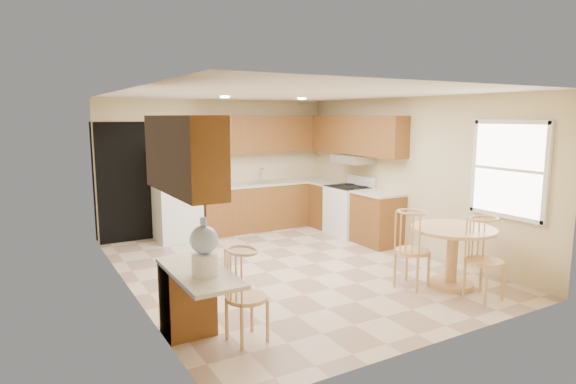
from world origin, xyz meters
TOP-DOWN VIEW (x-y plane):
  - floor at (0.00, 0.00)m, footprint 5.50×5.50m
  - ceiling at (0.00, 0.00)m, footprint 4.50×5.50m
  - wall_back at (0.00, 2.75)m, footprint 4.50×0.02m
  - wall_front at (0.00, -2.75)m, footprint 4.50×0.02m
  - wall_left at (-2.25, 0.00)m, footprint 0.02×5.50m
  - wall_right at (2.25, 0.00)m, footprint 0.02×5.50m
  - doorway at (-1.75, 2.73)m, footprint 0.90×0.02m
  - base_cab_back at (0.88, 2.45)m, footprint 2.75×0.60m
  - counter_back at (0.88, 2.45)m, footprint 2.75×0.63m
  - base_cab_right_a at (1.95, 1.85)m, footprint 0.60×0.59m
  - counter_right_a at (1.95, 1.85)m, footprint 0.63×0.59m
  - base_cab_right_b at (1.95, 0.40)m, footprint 0.60×0.80m
  - counter_right_b at (1.95, 0.40)m, footprint 0.63×0.80m
  - upper_cab_back at (0.88, 2.58)m, footprint 2.75×0.33m
  - upper_cab_right at (2.08, 1.21)m, footprint 0.33×2.42m
  - upper_cab_left at (-2.08, -1.60)m, footprint 0.33×1.40m
  - sink at (0.85, 2.45)m, footprint 0.78×0.44m
  - range_hood at (2.00, 1.18)m, footprint 0.50×0.76m
  - desk_pedestal at (-2.00, -1.32)m, footprint 0.48×0.42m
  - desk_top at (-2.00, -1.70)m, footprint 0.50×1.20m
  - window at (2.23, -1.85)m, footprint 0.06×1.12m
  - can_light_a at (-0.50, 1.20)m, footprint 0.14×0.14m
  - can_light_b at (0.90, 1.20)m, footprint 0.14×0.14m
  - refrigerator at (-0.95, 2.40)m, footprint 0.74×0.72m
  - stove at (1.92, 1.18)m, footprint 0.65×0.76m
  - dining_table at (1.40, -1.71)m, footprint 1.06×1.06m
  - chair_table_a at (0.95, -1.55)m, footprint 0.44×0.57m
  - chair_table_b at (1.40, -2.29)m, footprint 0.43×0.43m
  - chair_desk at (-1.55, -1.86)m, footprint 0.41×0.53m
  - water_crock at (-2.00, -1.85)m, footprint 0.26×0.26m

SIDE VIEW (x-z plane):
  - floor at x=0.00m, z-range 0.00..0.00m
  - desk_pedestal at x=-2.00m, z-range 0.00..0.72m
  - base_cab_back at x=0.88m, z-range 0.00..0.87m
  - base_cab_right_a at x=1.95m, z-range 0.00..0.87m
  - base_cab_right_b at x=1.95m, z-range 0.00..0.87m
  - stove at x=1.92m, z-range -0.08..1.01m
  - dining_table at x=1.40m, z-range 0.12..0.91m
  - chair_desk at x=-1.55m, z-range 0.10..1.02m
  - chair_table_b at x=1.40m, z-range 0.11..1.09m
  - chair_table_a at x=0.95m, z-range 0.11..1.11m
  - desk_top at x=-2.00m, z-range 0.73..0.77m
  - refrigerator at x=-0.95m, z-range 0.00..1.68m
  - counter_back at x=0.88m, z-range 0.87..0.91m
  - counter_right_a at x=1.95m, z-range 0.87..0.91m
  - counter_right_b at x=1.95m, z-range 0.87..0.91m
  - sink at x=0.85m, z-range 0.91..0.92m
  - water_crock at x=-2.00m, z-range 0.74..1.28m
  - doorway at x=-1.75m, z-range 0.00..2.10m
  - wall_back at x=0.00m, z-range 0.00..2.50m
  - wall_front at x=0.00m, z-range 0.00..2.50m
  - wall_left at x=-2.25m, z-range 0.00..2.50m
  - wall_right at x=2.25m, z-range 0.00..2.50m
  - range_hood at x=2.00m, z-range 1.35..1.49m
  - window at x=2.23m, z-range 0.85..2.15m
  - upper_cab_back at x=0.88m, z-range 1.50..2.20m
  - upper_cab_right at x=2.08m, z-range 1.50..2.20m
  - upper_cab_left at x=-2.08m, z-range 1.50..2.20m
  - can_light_a at x=-0.50m, z-range 2.48..2.49m
  - can_light_b at x=0.90m, z-range 2.48..2.49m
  - ceiling at x=0.00m, z-range 2.49..2.51m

